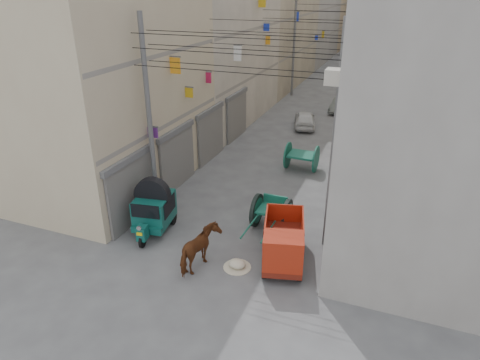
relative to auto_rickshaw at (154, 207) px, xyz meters
The scene contains 17 objects.
ground 5.48m from the auto_rickshaw, 58.29° to the right, with size 140.00×140.00×0.00m, color #49484B.
building_row_left 30.49m from the auto_rickshaw, 99.92° to the left, with size 8.00×62.00×14.00m.
building_row_right 31.94m from the auto_rickshaw, 69.88° to the left, with size 8.00×62.00×14.00m.
shutters_left 5.92m from the auto_rickshaw, 100.63° to the left, with size 0.18×14.40×2.88m.
signboards 17.48m from the auto_rickshaw, 80.62° to the left, with size 8.22×40.52×5.67m.
ac_units 9.64m from the auto_rickshaw, 25.47° to the left, with size 0.70×6.55×3.35m.
utility_poles 13.09m from the auto_rickshaw, 77.17° to the left, with size 7.40×22.20×8.00m.
overhead_cables 11.73m from the auto_rickshaw, 73.93° to the left, with size 7.40×22.52×1.12m.
auto_rickshaw is the anchor object (origin of this frame).
tonga_cart 4.59m from the auto_rickshaw, 23.18° to the left, with size 1.46×2.98×1.34m.
mini_truck 5.38m from the auto_rickshaw, ahead, with size 2.01×3.18×1.66m.
second_cart 8.86m from the auto_rickshaw, 63.83° to the left, with size 1.60×1.43×1.39m.
feed_sack 4.16m from the auto_rickshaw, 15.89° to the right, with size 0.60×0.48×0.30m, color beige.
horse 3.18m from the auto_rickshaw, 29.89° to the right, with size 0.80×1.75×1.48m, color brown.
distant_car_white 15.27m from the auto_rickshaw, 81.06° to the left, with size 1.31×3.25×1.11m, color silver.
distant_car_grey 20.22m from the auto_rickshaw, 78.50° to the left, with size 1.13×3.23×1.07m, color #5E635F.
distant_car_green 35.17m from the auto_rickshaw, 86.18° to the left, with size 1.81×4.46×1.29m, color #1B4F31.
Camera 1 is at (5.56, -7.73, 8.92)m, focal length 32.00 mm.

